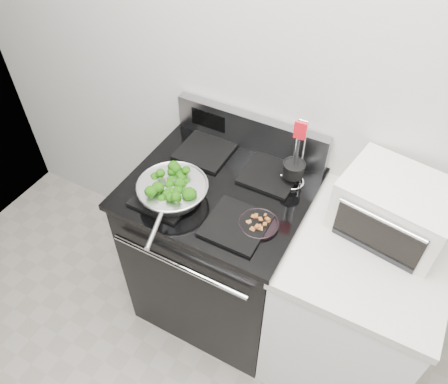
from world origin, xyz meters
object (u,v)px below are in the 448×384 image
Objects in this scene: gas_range at (220,249)px; toaster_oven at (395,207)px; skillet at (172,190)px; bacon_plate at (259,222)px; utensil_holder at (293,172)px.

toaster_oven is (0.71, 0.14, 0.55)m from gas_range.
skillet reaches higher than bacon_plate.
toaster_oven is (0.44, -0.03, 0.03)m from utensil_holder.
toaster_oven reaches higher than skillet.
utensil_holder is at bearing 31.51° from gas_range.
bacon_plate is at bearing -27.05° from gas_range.
gas_range is 0.61m from utensil_holder.
utensil_holder reaches higher than bacon_plate.
gas_range is at bearing -152.76° from utensil_holder.
utensil_holder is 0.73× the size of toaster_oven.
toaster_oven is at bearing 2.87° from skillet.
skillet is 1.39× the size of utensil_holder.
skillet is 0.53m from utensil_holder.
gas_range is 0.55m from bacon_plate.
bacon_plate is 0.30m from utensil_holder.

